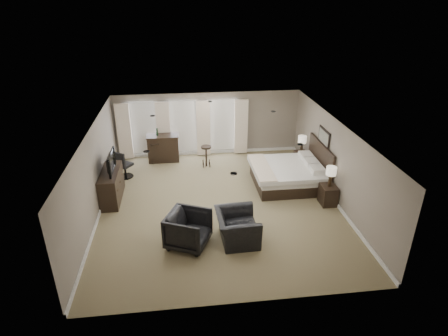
{
  "coord_description": "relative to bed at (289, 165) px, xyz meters",
  "views": [
    {
      "loc": [
        -1.11,
        -10.34,
        6.23
      ],
      "look_at": [
        0.2,
        0.4,
        1.1
      ],
      "focal_mm": 30.0,
      "sensor_mm": 36.0,
      "label": 1
    }
  ],
  "objects": [
    {
      "name": "armchair_far",
      "position": [
        -3.63,
        -3.08,
        -0.22
      ],
      "size": [
        1.31,
        1.35,
        1.07
      ],
      "primitive_type": "imported",
      "rotation": [
        0.0,
        0.0,
        1.15
      ],
      "color": "black",
      "rests_on": "ground"
    },
    {
      "name": "bed",
      "position": [
        0.0,
        0.0,
        0.0
      ],
      "size": [
        2.36,
        2.26,
        1.5
      ],
      "primitive_type": "cube",
      "color": "silver",
      "rests_on": "ground"
    },
    {
      "name": "dresser",
      "position": [
        -6.03,
        -0.3,
        -0.25
      ],
      "size": [
        0.56,
        1.73,
        1.01
      ],
      "primitive_type": "cube",
      "color": "black",
      "rests_on": "ground"
    },
    {
      "name": "armchair_near",
      "position": [
        -2.31,
        -3.02,
        -0.2
      ],
      "size": [
        0.87,
        1.3,
        1.11
      ],
      "primitive_type": "imported",
      "rotation": [
        0.0,
        0.0,
        1.61
      ],
      "color": "black",
      "rests_on": "ground"
    },
    {
      "name": "nightstand_near",
      "position": [
        0.89,
        -1.45,
        -0.43
      ],
      "size": [
        0.48,
        0.59,
        0.64
      ],
      "primitive_type": "cube",
      "color": "black",
      "rests_on": "ground"
    },
    {
      "name": "bar_stool_right",
      "position": [
        -2.76,
        1.89,
        -0.33
      ],
      "size": [
        0.5,
        0.5,
        0.84
      ],
      "primitive_type": "cube",
      "rotation": [
        0.0,
        0.0,
        -0.32
      ],
      "color": "black",
      "rests_on": "ground"
    },
    {
      "name": "lamp_near",
      "position": [
        0.89,
        -1.45,
        0.22
      ],
      "size": [
        0.32,
        0.32,
        0.67
      ],
      "primitive_type": "cube",
      "color": "beige",
      "rests_on": "nightstand_near"
    },
    {
      "name": "bar_counter",
      "position": [
        -4.42,
        2.64,
        -0.2
      ],
      "size": [
        1.26,
        0.65,
        1.1
      ],
      "primitive_type": "cube",
      "color": "black",
      "rests_on": "ground"
    },
    {
      "name": "window_bay",
      "position": [
        -3.58,
        3.03,
        0.45
      ],
      "size": [
        5.25,
        0.2,
        2.3
      ],
      "color": "silver",
      "rests_on": "room"
    },
    {
      "name": "wall_art",
      "position": [
        1.12,
        0.0,
        1.0
      ],
      "size": [
        0.04,
        0.96,
        0.56
      ],
      "primitive_type": "cube",
      "color": "slate",
      "rests_on": "room"
    },
    {
      "name": "desk_chair",
      "position": [
        -5.8,
        1.29,
        -0.23
      ],
      "size": [
        0.74,
        0.74,
        1.05
      ],
      "primitive_type": "cube",
      "rotation": [
        0.0,
        0.0,
        2.54
      ],
      "color": "black",
      "rests_on": "ground"
    },
    {
      "name": "bar_stool_left",
      "position": [
        -4.73,
        2.43,
        -0.33
      ],
      "size": [
        0.52,
        0.52,
        0.85
      ],
      "primitive_type": "cube",
      "rotation": [
        0.0,
        0.0,
        0.35
      ],
      "color": "black",
      "rests_on": "ground"
    },
    {
      "name": "tv",
      "position": [
        -6.03,
        -0.3,
        0.33
      ],
      "size": [
        0.65,
        1.13,
        0.15
      ],
      "primitive_type": "imported",
      "rotation": [
        0.0,
        0.0,
        1.57
      ],
      "color": "black",
      "rests_on": "dresser"
    },
    {
      "name": "room",
      "position": [
        -2.58,
        -1.08,
        0.55
      ],
      "size": [
        7.6,
        8.6,
        2.64
      ],
      "color": "#786C4C",
      "rests_on": "ground"
    },
    {
      "name": "nightstand_far",
      "position": [
        0.89,
        1.45,
        -0.46
      ],
      "size": [
        0.44,
        0.54,
        0.59
      ],
      "primitive_type": "cube",
      "color": "black",
      "rests_on": "ground"
    },
    {
      "name": "lamp_far",
      "position": [
        0.89,
        1.45,
        0.17
      ],
      "size": [
        0.32,
        0.32,
        0.66
      ],
      "primitive_type": "cube",
      "color": "beige",
      "rests_on": "nightstand_far"
    }
  ]
}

